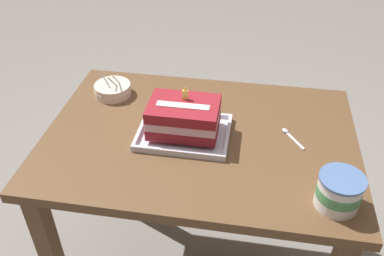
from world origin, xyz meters
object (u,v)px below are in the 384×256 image
foil_tray (184,133)px  serving_spoon_near_tray (289,134)px  ice_cream_tub (339,191)px  birthday_cake (184,117)px  bowl_stack (113,90)px

foil_tray → serving_spoon_near_tray: bearing=9.2°
foil_tray → ice_cream_tub: bearing=-27.0°
foil_tray → birthday_cake: 0.07m
birthday_cake → bowl_stack: birthday_cake is taller
foil_tray → serving_spoon_near_tray: (0.37, 0.06, -0.00)m
birthday_cake → ice_cream_tub: (0.49, -0.25, -0.02)m
birthday_cake → ice_cream_tub: 0.55m
serving_spoon_near_tray → ice_cream_tub: bearing=-67.8°
ice_cream_tub → serving_spoon_near_tray: (-0.13, 0.31, -0.05)m
bowl_stack → foil_tray: bearing=-33.0°
bowl_stack → ice_cream_tub: 0.95m
bowl_stack → serving_spoon_near_tray: bearing=-12.6°
ice_cream_tub → serving_spoon_near_tray: ice_cream_tub is taller
birthday_cake → bowl_stack: bearing=147.0°
birthday_cake → serving_spoon_near_tray: birthday_cake is taller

